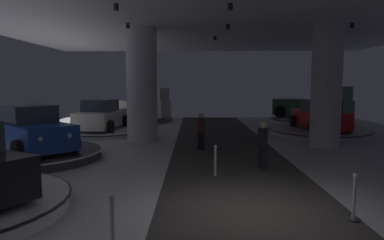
{
  "coord_description": "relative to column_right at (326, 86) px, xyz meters",
  "views": [
    {
      "loc": [
        -1.31,
        -7.54,
        2.85
      ],
      "look_at": [
        -1.39,
        6.42,
        1.4
      ],
      "focal_mm": 32.97,
      "sensor_mm": 36.0,
      "label": 1
    }
  ],
  "objects": [
    {
      "name": "stanchion_b",
      "position": [
        -7.26,
        -10.02,
        -2.38
      ],
      "size": [
        0.28,
        0.28,
        1.01
      ],
      "color": "#333338",
      "rests_on": "ground"
    },
    {
      "name": "visitor_walking_near",
      "position": [
        -3.59,
        -4.1,
        -1.84
      ],
      "size": [
        0.32,
        0.32,
        1.59
      ],
      "color": "black",
      "rests_on": "ground"
    },
    {
      "name": "pickup_truck_deep_right",
      "position": [
        2.71,
        9.24,
        -1.47
      ],
      "size": [
        4.94,
        5.46,
        2.3
      ],
      "color": "#2D5638",
      "rests_on": "display_platform_deep_right"
    },
    {
      "name": "display_car_far_left",
      "position": [
        -11.17,
        4.17,
        -1.74
      ],
      "size": [
        2.51,
        4.35,
        1.71
      ],
      "color": "silver",
      "rests_on": "display_platform_far_left"
    },
    {
      "name": "display_platform_far_right",
      "position": [
        1.16,
        3.98,
        -2.6
      ],
      "size": [
        5.48,
        5.48,
        0.27
      ],
      "color": "#B7B7BC",
      "rests_on": "ground"
    },
    {
      "name": "display_platform_mid_left",
      "position": [
        -12.03,
        -2.7,
        -2.56
      ],
      "size": [
        5.26,
        5.26,
        0.34
      ],
      "color": "#333338",
      "rests_on": "ground"
    },
    {
      "name": "column_right",
      "position": [
        0.0,
        0.0,
        0.0
      ],
      "size": [
        1.32,
        1.32,
        5.5
      ],
      "color": "#ADADB2",
      "rests_on": "ground"
    },
    {
      "name": "stanchion_a",
      "position": [
        -5.23,
        -5.18,
        -2.38
      ],
      "size": [
        0.28,
        0.28,
        1.01
      ],
      "color": "#333338",
      "rests_on": "ground"
    },
    {
      "name": "column_left",
      "position": [
        -8.42,
        1.46,
        0.0
      ],
      "size": [
        1.48,
        1.48,
        5.5
      ],
      "color": "silver",
      "rests_on": "ground"
    },
    {
      "name": "display_platform_deep_left",
      "position": [
        -10.47,
        10.75,
        -2.62
      ],
      "size": [
        6.01,
        6.01,
        0.23
      ],
      "color": "#B7B7BC",
      "rests_on": "ground"
    },
    {
      "name": "pickup_truck_deep_left",
      "position": [
        -10.16,
        10.66,
        -1.58
      ],
      "size": [
        5.68,
        3.8,
        2.3
      ],
      "color": "silver",
      "rests_on": "display_platform_deep_left"
    },
    {
      "name": "ground",
      "position": [
        -4.58,
        -8.19,
        -2.77
      ],
      "size": [
        24.0,
        44.0,
        0.06
      ],
      "color": "#B2B2B7"
    },
    {
      "name": "stanchion_c",
      "position": [
        -2.55,
        -8.61,
        -2.38
      ],
      "size": [
        0.28,
        0.28,
        1.01
      ],
      "color": "#333338",
      "rests_on": "ground"
    },
    {
      "name": "display_platform_deep_right",
      "position": [
        2.51,
        9.49,
        -2.56
      ],
      "size": [
        5.68,
        5.68,
        0.35
      ],
      "color": "#B7B7BC",
      "rests_on": "ground"
    },
    {
      "name": "display_platform_far_left",
      "position": [
        -11.16,
        4.2,
        -2.61
      ],
      "size": [
        5.32,
        5.32,
        0.24
      ],
      "color": "silver",
      "rests_on": "ground"
    },
    {
      "name": "display_car_far_right",
      "position": [
        1.16,
        3.95,
        -1.72
      ],
      "size": [
        2.46,
        4.33,
        1.71
      ],
      "color": "red",
      "rests_on": "display_platform_far_right"
    },
    {
      "name": "visitor_walking_far",
      "position": [
        -5.58,
        -0.74,
        -1.84
      ],
      "size": [
        0.32,
        0.32,
        1.59
      ],
      "color": "black",
      "rests_on": "ground"
    },
    {
      "name": "display_car_mid_left",
      "position": [
        -12.05,
        -2.68,
        -1.65
      ],
      "size": [
        4.29,
        4.19,
        1.71
      ],
      "color": "navy",
      "rests_on": "display_platform_mid_left"
    }
  ]
}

